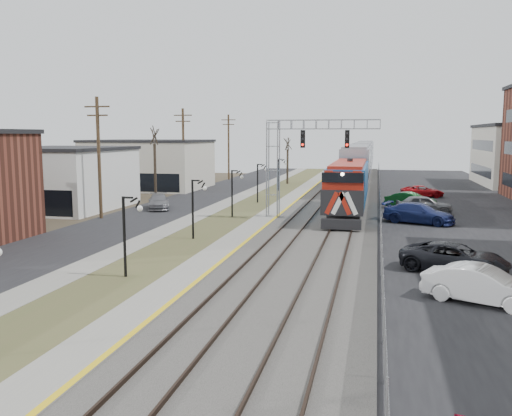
% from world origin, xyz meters
% --- Properties ---
extents(ground, '(160.00, 160.00, 0.00)m').
position_xyz_m(ground, '(0.00, 0.00, 0.00)').
color(ground, '#473D2D').
rests_on(ground, ground).
extents(street_west, '(7.00, 120.00, 0.04)m').
position_xyz_m(street_west, '(-11.50, 35.00, 0.02)').
color(street_west, black).
rests_on(street_west, ground).
extents(sidewalk, '(2.00, 120.00, 0.08)m').
position_xyz_m(sidewalk, '(-7.00, 35.00, 0.04)').
color(sidewalk, gray).
rests_on(sidewalk, ground).
extents(grass_median, '(4.00, 120.00, 0.06)m').
position_xyz_m(grass_median, '(-4.00, 35.00, 0.03)').
color(grass_median, '#494F2A').
rests_on(grass_median, ground).
extents(platform, '(2.00, 120.00, 0.24)m').
position_xyz_m(platform, '(-1.00, 35.00, 0.12)').
color(platform, gray).
rests_on(platform, ground).
extents(ballast_bed, '(8.00, 120.00, 0.20)m').
position_xyz_m(ballast_bed, '(4.00, 35.00, 0.10)').
color(ballast_bed, '#595651').
rests_on(ballast_bed, ground).
extents(parking_lot, '(16.00, 120.00, 0.04)m').
position_xyz_m(parking_lot, '(16.00, 35.00, 0.02)').
color(parking_lot, black).
rests_on(parking_lot, ground).
extents(platform_edge, '(0.24, 120.00, 0.01)m').
position_xyz_m(platform_edge, '(-0.12, 35.00, 0.24)').
color(platform_edge, gold).
rests_on(platform_edge, platform).
extents(track_near, '(1.58, 120.00, 0.15)m').
position_xyz_m(track_near, '(2.00, 35.00, 0.28)').
color(track_near, '#2D2119').
rests_on(track_near, ballast_bed).
extents(track_far, '(1.58, 120.00, 0.15)m').
position_xyz_m(track_far, '(5.50, 35.00, 0.28)').
color(track_far, '#2D2119').
rests_on(track_far, ballast_bed).
extents(train, '(3.00, 85.85, 5.33)m').
position_xyz_m(train, '(5.50, 66.58, 2.92)').
color(train, '#125195').
rests_on(train, ground).
extents(signal_gantry, '(9.00, 1.07, 8.15)m').
position_xyz_m(signal_gantry, '(1.22, 27.99, 5.59)').
color(signal_gantry, gray).
rests_on(signal_gantry, ground).
extents(lampposts, '(0.14, 62.14, 4.00)m').
position_xyz_m(lampposts, '(-4.00, 18.29, 2.00)').
color(lampposts, black).
rests_on(lampposts, ground).
extents(utility_poles, '(0.28, 80.28, 10.00)m').
position_xyz_m(utility_poles, '(-14.50, 25.00, 5.00)').
color(utility_poles, '#4C3823').
rests_on(utility_poles, ground).
extents(fence, '(0.04, 120.00, 1.60)m').
position_xyz_m(fence, '(8.20, 35.00, 0.80)').
color(fence, gray).
rests_on(fence, ground).
extents(buildings_west, '(14.00, 67.00, 7.00)m').
position_xyz_m(buildings_west, '(-21.00, 24.21, 3.01)').
color(buildings_west, beige).
rests_on(buildings_west, ground).
extents(bare_trees, '(12.30, 42.30, 5.95)m').
position_xyz_m(bare_trees, '(-12.66, 38.91, 2.70)').
color(bare_trees, '#382D23').
rests_on(bare_trees, ground).
extents(car_lot_b, '(4.95, 3.43, 1.55)m').
position_xyz_m(car_lot_b, '(12.19, 7.32, 0.77)').
color(car_lot_b, white).
rests_on(car_lot_b, ground).
extents(car_lot_c, '(5.77, 3.86, 1.47)m').
position_xyz_m(car_lot_c, '(11.80, 12.55, 0.74)').
color(car_lot_c, black).
rests_on(car_lot_c, ground).
extents(car_lot_d, '(5.92, 3.99, 1.59)m').
position_xyz_m(car_lot_d, '(11.16, 27.96, 0.80)').
color(car_lot_d, navy).
rests_on(car_lot_d, ground).
extents(car_lot_e, '(5.01, 2.52, 1.64)m').
position_xyz_m(car_lot_e, '(11.96, 33.45, 0.82)').
color(car_lot_e, slate).
rests_on(car_lot_e, ground).
extents(car_lot_f, '(4.98, 3.09, 1.55)m').
position_xyz_m(car_lot_f, '(11.04, 36.42, 0.77)').
color(car_lot_f, '#0C3E16').
rests_on(car_lot_f, ground).
extents(car_street_b, '(3.54, 5.05, 1.36)m').
position_xyz_m(car_street_b, '(-12.02, 31.31, 0.68)').
color(car_street_b, slate).
rests_on(car_street_b, ground).
extents(car_lot_g, '(4.90, 2.69, 1.30)m').
position_xyz_m(car_lot_g, '(12.88, 46.87, 0.65)').
color(car_lot_g, '#B10D13').
rests_on(car_lot_g, ground).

